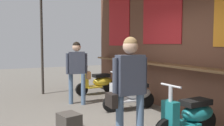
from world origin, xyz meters
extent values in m
cube|color=brown|center=(0.00, 2.02, 1.79)|extent=(9.37, 0.25, 3.58)
cube|color=brown|center=(0.00, 1.72, 1.14)|extent=(8.44, 0.36, 0.05)
cube|color=#B22328|center=(-3.20, 1.89, 2.43)|extent=(1.43, 0.02, 1.68)
cube|color=#B22328|center=(-0.93, 1.89, 2.53)|extent=(1.54, 0.02, 1.78)
cylinder|color=#332D28|center=(-3.94, -0.55, 1.75)|extent=(0.08, 0.08, 3.50)
ellipsoid|color=gold|center=(-3.15, 1.25, 0.40)|extent=(0.43, 0.72, 0.30)
cube|color=black|center=(-3.15, 1.20, 0.60)|extent=(0.34, 0.57, 0.10)
cube|color=gold|center=(-3.13, 0.90, 0.25)|extent=(0.41, 0.52, 0.04)
cube|color=gold|center=(-3.11, 0.60, 0.47)|extent=(0.29, 0.18, 0.44)
cylinder|color=#B7B7BC|center=(-3.11, 0.60, 0.60)|extent=(0.07, 0.07, 0.70)
cylinder|color=#B7B7BC|center=(-3.11, 0.60, 0.95)|extent=(0.46, 0.07, 0.04)
cylinder|color=black|center=(-3.10, 0.50, 0.20)|extent=(0.13, 0.41, 0.40)
cylinder|color=black|center=(-3.17, 1.50, 0.20)|extent=(0.13, 0.41, 0.40)
ellipsoid|color=#B2B5BA|center=(-0.98, 1.25, 0.40)|extent=(0.42, 0.72, 0.30)
cube|color=black|center=(-0.99, 1.20, 0.60)|extent=(0.33, 0.57, 0.10)
cube|color=#B2B5BA|center=(-1.00, 0.90, 0.25)|extent=(0.41, 0.52, 0.04)
cube|color=#B2B5BA|center=(-1.02, 0.60, 0.47)|extent=(0.29, 0.17, 0.44)
cylinder|color=#B7B7BC|center=(-1.02, 0.60, 0.60)|extent=(0.07, 0.07, 0.70)
cylinder|color=#B7B7BC|center=(-1.02, 0.60, 0.95)|extent=(0.46, 0.06, 0.04)
cylinder|color=black|center=(-1.02, 0.50, 0.20)|extent=(0.12, 0.40, 0.40)
cylinder|color=black|center=(-0.97, 1.50, 0.20)|extent=(0.12, 0.40, 0.40)
ellipsoid|color=#197075|center=(0.97, 1.25, 0.40)|extent=(0.41, 0.71, 0.30)
cube|color=black|center=(0.97, 1.20, 0.60)|extent=(0.32, 0.56, 0.10)
cube|color=#197075|center=(0.98, 0.90, 0.25)|extent=(0.40, 0.51, 0.04)
cube|color=#197075|center=(0.99, 0.60, 0.47)|extent=(0.29, 0.17, 0.44)
cylinder|color=#B7B7BC|center=(0.99, 0.60, 0.60)|extent=(0.07, 0.07, 0.70)
cylinder|color=#B7B7BC|center=(0.99, 0.60, 0.95)|extent=(0.46, 0.05, 0.04)
cylinder|color=black|center=(0.96, 1.50, 0.20)|extent=(0.12, 0.40, 0.40)
cylinder|color=slate|center=(-2.24, -0.12, 0.42)|extent=(0.12, 0.12, 0.84)
cylinder|color=slate|center=(-2.01, 0.15, 0.42)|extent=(0.12, 0.12, 0.84)
cube|color=#383D4C|center=(-2.13, 0.02, 1.14)|extent=(0.28, 0.45, 0.59)
sphere|color=tan|center=(-2.13, 0.02, 1.56)|extent=(0.23, 0.23, 0.23)
sphere|color=black|center=(-2.13, 0.02, 1.60)|extent=(0.21, 0.21, 0.21)
cylinder|color=#383D4C|center=(-2.18, -0.23, 1.11)|extent=(0.08, 0.08, 0.56)
cylinder|color=#383D4C|center=(-2.07, 0.26, 1.11)|extent=(0.08, 0.08, 0.56)
cube|color=brown|center=(-2.08, 0.33, 0.78)|extent=(0.28, 0.15, 0.20)
cylinder|color=slate|center=(0.96, 0.02, 0.43)|extent=(0.12, 0.12, 0.86)
cylinder|color=slate|center=(0.88, -0.30, 0.43)|extent=(0.12, 0.12, 0.86)
cube|color=#383D4C|center=(0.92, -0.14, 1.17)|extent=(0.22, 0.44, 0.61)
sphere|color=tan|center=(0.92, -0.14, 1.60)|extent=(0.23, 0.23, 0.23)
sphere|color=olive|center=(0.92, -0.14, 1.64)|extent=(0.21, 0.21, 0.21)
cylinder|color=#383D4C|center=(0.93, 0.11, 1.14)|extent=(0.08, 0.08, 0.57)
cylinder|color=#383D4C|center=(0.91, -0.40, 1.14)|extent=(0.08, 0.08, 0.57)
cube|color=black|center=(0.93, -0.47, 0.81)|extent=(0.26, 0.11, 0.20)
cube|color=#3D3833|center=(-0.24, -0.77, 0.17)|extent=(0.49, 0.42, 0.34)
camera|label=1|loc=(4.04, -2.03, 1.63)|focal=38.32mm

